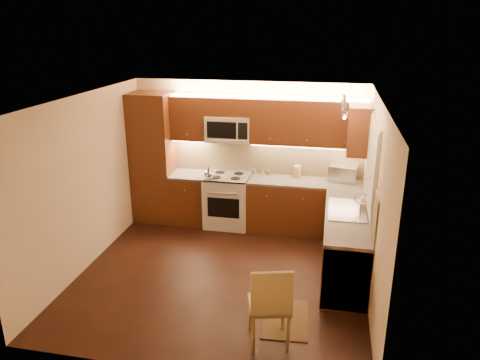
% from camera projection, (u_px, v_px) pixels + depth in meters
% --- Properties ---
extents(floor, '(4.00, 4.00, 0.01)m').
position_uv_depth(floor, '(222.00, 273.00, 6.56)').
color(floor, black).
rests_on(floor, ground).
extents(ceiling, '(4.00, 4.00, 0.01)m').
position_uv_depth(ceiling, '(220.00, 100.00, 5.75)').
color(ceiling, beige).
rests_on(ceiling, ground).
extents(wall_back, '(4.00, 0.01, 2.50)m').
position_uv_depth(wall_back, '(248.00, 153.00, 8.01)').
color(wall_back, beige).
rests_on(wall_back, ground).
extents(wall_front, '(4.00, 0.01, 2.50)m').
position_uv_depth(wall_front, '(171.00, 265.00, 4.30)').
color(wall_front, beige).
rests_on(wall_front, ground).
extents(wall_left, '(0.01, 4.00, 2.50)m').
position_uv_depth(wall_left, '(86.00, 183.00, 6.53)').
color(wall_left, beige).
rests_on(wall_left, ground).
extents(wall_right, '(0.01, 4.00, 2.50)m').
position_uv_depth(wall_right, '(374.00, 203.00, 5.78)').
color(wall_right, beige).
rests_on(wall_right, ground).
extents(pantry, '(0.70, 0.60, 2.30)m').
position_uv_depth(pantry, '(153.00, 158.00, 8.07)').
color(pantry, '#4D2410').
rests_on(pantry, floor).
extents(base_cab_back_left, '(0.62, 0.60, 0.86)m').
position_uv_depth(base_cab_back_left, '(191.00, 199.00, 8.18)').
color(base_cab_back_left, '#4D2410').
rests_on(base_cab_back_left, floor).
extents(counter_back_left, '(0.62, 0.60, 0.04)m').
position_uv_depth(counter_back_left, '(190.00, 175.00, 8.04)').
color(counter_back_left, '#3B3936').
rests_on(counter_back_left, base_cab_back_left).
extents(base_cab_back_right, '(1.92, 0.60, 0.86)m').
position_uv_depth(base_cab_back_right, '(304.00, 207.00, 7.80)').
color(base_cab_back_right, '#4D2410').
rests_on(base_cab_back_right, floor).
extents(counter_back_right, '(1.92, 0.60, 0.04)m').
position_uv_depth(counter_back_right, '(305.00, 182.00, 7.66)').
color(counter_back_right, '#3B3936').
rests_on(counter_back_right, base_cab_back_right).
extents(base_cab_right, '(0.60, 2.00, 0.86)m').
position_uv_depth(base_cab_right, '(345.00, 245.00, 6.47)').
color(base_cab_right, '#4D2410').
rests_on(base_cab_right, floor).
extents(counter_right, '(0.60, 2.00, 0.04)m').
position_uv_depth(counter_right, '(347.00, 216.00, 6.33)').
color(counter_right, '#3B3936').
rests_on(counter_right, base_cab_right).
extents(dishwasher, '(0.58, 0.60, 0.84)m').
position_uv_depth(dishwasher, '(345.00, 270.00, 5.83)').
color(dishwasher, silver).
rests_on(dishwasher, floor).
extents(backsplash_back, '(3.30, 0.02, 0.60)m').
position_uv_depth(backsplash_back, '(268.00, 157.00, 7.95)').
color(backsplash_back, tan).
rests_on(backsplash_back, wall_back).
extents(backsplash_right, '(0.02, 2.00, 0.60)m').
position_uv_depth(backsplash_right, '(371.00, 196.00, 6.17)').
color(backsplash_right, tan).
rests_on(backsplash_right, wall_right).
extents(upper_cab_back_left, '(0.62, 0.35, 0.75)m').
position_uv_depth(upper_cab_back_left, '(190.00, 118.00, 7.83)').
color(upper_cab_back_left, '#4D2410').
rests_on(upper_cab_back_left, wall_back).
extents(upper_cab_back_right, '(1.92, 0.35, 0.75)m').
position_uv_depth(upper_cab_back_right, '(309.00, 123.00, 7.45)').
color(upper_cab_back_right, '#4D2410').
rests_on(upper_cab_back_right, wall_back).
extents(upper_cab_bridge, '(0.76, 0.35, 0.31)m').
position_uv_depth(upper_cab_bridge, '(229.00, 106.00, 7.63)').
color(upper_cab_bridge, '#4D2410').
rests_on(upper_cab_bridge, wall_back).
extents(upper_cab_right_corner, '(0.35, 0.50, 0.75)m').
position_uv_depth(upper_cab_right_corner, '(359.00, 130.00, 6.91)').
color(upper_cab_right_corner, '#4D2410').
rests_on(upper_cab_right_corner, wall_right).
extents(stove, '(0.76, 0.65, 0.92)m').
position_uv_depth(stove, '(228.00, 200.00, 8.02)').
color(stove, silver).
rests_on(stove, floor).
extents(microwave, '(0.76, 0.38, 0.44)m').
position_uv_depth(microwave, '(229.00, 128.00, 7.73)').
color(microwave, silver).
rests_on(microwave, wall_back).
extents(window_frame, '(0.03, 1.44, 1.24)m').
position_uv_depth(window_frame, '(372.00, 164.00, 6.18)').
color(window_frame, silver).
rests_on(window_frame, wall_right).
extents(window_blinds, '(0.02, 1.36, 1.16)m').
position_uv_depth(window_blinds, '(371.00, 164.00, 6.18)').
color(window_blinds, silver).
rests_on(window_blinds, wall_right).
extents(sink, '(0.52, 0.86, 0.15)m').
position_uv_depth(sink, '(347.00, 205.00, 6.43)').
color(sink, silver).
rests_on(sink, counter_right).
extents(faucet, '(0.20, 0.04, 0.30)m').
position_uv_depth(faucet, '(361.00, 201.00, 6.38)').
color(faucet, silver).
rests_on(faucet, counter_right).
extents(track_light_bar, '(0.04, 1.20, 0.03)m').
position_uv_depth(track_light_bar, '(345.00, 102.00, 5.84)').
color(track_light_bar, silver).
rests_on(track_light_bar, ceiling).
extents(kettle, '(0.20, 0.20, 0.21)m').
position_uv_depth(kettle, '(209.00, 173.00, 7.68)').
color(kettle, silver).
rests_on(kettle, stove).
extents(toaster_oven, '(0.51, 0.42, 0.27)m').
position_uv_depth(toaster_oven, '(343.00, 173.00, 7.64)').
color(toaster_oven, silver).
rests_on(toaster_oven, counter_back_right).
extents(knife_block, '(0.12, 0.16, 0.20)m').
position_uv_depth(knife_block, '(297.00, 172.00, 7.82)').
color(knife_block, '#9E7F47').
rests_on(knife_block, counter_back_right).
extents(spice_jar_a, '(0.06, 0.06, 0.09)m').
position_uv_depth(spice_jar_a, '(255.00, 171.00, 8.02)').
color(spice_jar_a, silver).
rests_on(spice_jar_a, counter_back_right).
extents(spice_jar_b, '(0.05, 0.05, 0.09)m').
position_uv_depth(spice_jar_b, '(269.00, 172.00, 7.98)').
color(spice_jar_b, brown).
rests_on(spice_jar_b, counter_back_right).
extents(spice_jar_c, '(0.06, 0.06, 0.09)m').
position_uv_depth(spice_jar_c, '(263.00, 173.00, 7.93)').
color(spice_jar_c, silver).
rests_on(spice_jar_c, counter_back_right).
extents(spice_jar_d, '(0.06, 0.06, 0.09)m').
position_uv_depth(spice_jar_d, '(269.00, 173.00, 7.94)').
color(spice_jar_d, brown).
rests_on(spice_jar_d, counter_back_right).
extents(soap_bottle, '(0.10, 0.11, 0.22)m').
position_uv_depth(soap_bottle, '(364.00, 200.00, 6.56)').
color(soap_bottle, silver).
rests_on(soap_bottle, counter_right).
extents(rug, '(0.59, 0.85, 0.01)m').
position_uv_depth(rug, '(285.00, 319.00, 5.54)').
color(rug, black).
rests_on(rug, floor).
extents(dining_chair, '(0.55, 0.55, 1.00)m').
position_uv_depth(dining_chair, '(269.00, 303.00, 5.01)').
color(dining_chair, '#9E7F47').
rests_on(dining_chair, floor).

